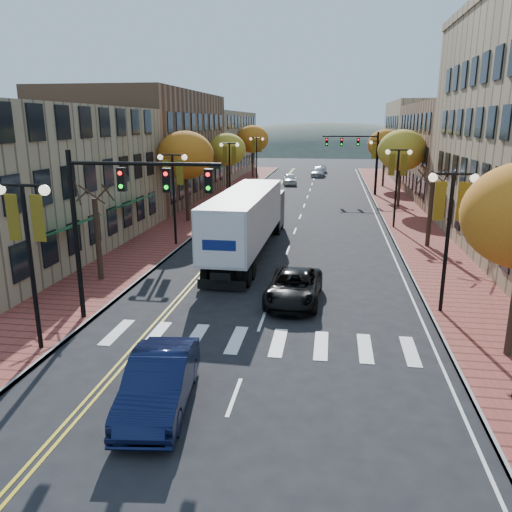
% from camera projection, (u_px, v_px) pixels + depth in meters
% --- Properties ---
extents(ground, '(200.00, 200.00, 0.00)m').
position_uv_depth(ground, '(246.00, 366.00, 16.95)').
color(ground, black).
rests_on(ground, ground).
extents(sidewalk_left, '(4.00, 85.00, 0.15)m').
position_uv_depth(sidewalk_left, '(212.00, 205.00, 49.27)').
color(sidewalk_left, brown).
rests_on(sidewalk_left, ground).
extents(sidewalk_right, '(4.00, 85.00, 0.15)m').
position_uv_depth(sidewalk_right, '(400.00, 210.00, 46.64)').
color(sidewalk_right, brown).
rests_on(sidewalk_right, ground).
extents(building_left_near, '(12.00, 22.00, 9.00)m').
position_uv_depth(building_left_near, '(9.00, 181.00, 30.67)').
color(building_left_near, '#9E8966').
rests_on(building_left_near, ground).
extents(building_left_mid, '(12.00, 24.00, 11.00)m').
position_uv_depth(building_left_mid, '(145.00, 147.00, 52.37)').
color(building_left_mid, brown).
rests_on(building_left_mid, ground).
extents(building_left_far, '(12.00, 26.00, 9.50)m').
position_uv_depth(building_left_far, '(204.00, 144.00, 76.42)').
color(building_left_far, '#9E8966').
rests_on(building_left_far, ground).
extents(building_right_mid, '(15.00, 24.00, 10.00)m').
position_uv_depth(building_right_mid, '(484.00, 151.00, 53.04)').
color(building_right_mid, brown).
rests_on(building_right_mid, ground).
extents(building_right_far, '(15.00, 20.00, 11.00)m').
position_uv_depth(building_right_far, '(442.00, 140.00, 73.91)').
color(building_right_far, '#9E8966').
rests_on(building_right_far, ground).
extents(tree_left_a, '(0.28, 0.28, 4.20)m').
position_uv_depth(tree_left_a, '(98.00, 239.00, 25.32)').
color(tree_left_a, '#382619').
rests_on(tree_left_a, sidewalk_left).
extents(tree_left_b, '(4.48, 4.48, 7.21)m').
position_uv_depth(tree_left_b, '(186.00, 155.00, 39.76)').
color(tree_left_b, '#382619').
rests_on(tree_left_b, sidewalk_left).
extents(tree_left_c, '(4.16, 4.16, 6.69)m').
position_uv_depth(tree_left_c, '(227.00, 150.00, 55.13)').
color(tree_left_c, '#382619').
rests_on(tree_left_c, sidewalk_left).
extents(tree_left_d, '(4.61, 4.61, 7.42)m').
position_uv_depth(tree_left_d, '(253.00, 139.00, 72.17)').
color(tree_left_d, '#382619').
rests_on(tree_left_d, sidewalk_left).
extents(tree_right_b, '(0.28, 0.28, 4.20)m').
position_uv_depth(tree_right_b, '(430.00, 214.00, 32.24)').
color(tree_right_b, '#382619').
rests_on(tree_right_b, sidewalk_right).
extents(tree_right_c, '(4.48, 4.48, 7.21)m').
position_uv_depth(tree_right_c, '(402.00, 150.00, 46.68)').
color(tree_right_c, '#382619').
rests_on(tree_right_c, sidewalk_right).
extents(tree_right_d, '(4.35, 4.35, 7.00)m').
position_uv_depth(tree_right_d, '(385.00, 145.00, 61.99)').
color(tree_right_d, '#382619').
rests_on(tree_right_d, sidewalk_right).
extents(lamp_left_a, '(1.96, 0.36, 6.05)m').
position_uv_depth(lamp_left_a, '(28.00, 236.00, 16.93)').
color(lamp_left_a, black).
rests_on(lamp_left_a, ground).
extents(lamp_left_b, '(1.96, 0.36, 6.05)m').
position_uv_depth(lamp_left_b, '(173.00, 182.00, 32.20)').
color(lamp_left_b, black).
rests_on(lamp_left_b, ground).
extents(lamp_left_c, '(1.96, 0.36, 6.05)m').
position_uv_depth(lamp_left_c, '(230.00, 161.00, 49.39)').
color(lamp_left_c, black).
rests_on(lamp_left_c, ground).
extents(lamp_left_d, '(1.96, 0.36, 6.05)m').
position_uv_depth(lamp_left_d, '(257.00, 151.00, 66.57)').
color(lamp_left_d, black).
rests_on(lamp_left_d, ground).
extents(lamp_right_a, '(1.96, 0.36, 6.05)m').
position_uv_depth(lamp_right_a, '(450.00, 216.00, 20.47)').
color(lamp_right_a, black).
rests_on(lamp_right_a, ground).
extents(lamp_right_b, '(1.96, 0.36, 6.05)m').
position_uv_depth(lamp_right_b, '(397.00, 173.00, 37.65)').
color(lamp_right_b, black).
rests_on(lamp_right_b, ground).
extents(lamp_right_c, '(1.96, 0.36, 6.05)m').
position_uv_depth(lamp_right_c, '(378.00, 157.00, 54.83)').
color(lamp_right_c, black).
rests_on(lamp_right_c, ground).
extents(traffic_mast_near, '(6.10, 0.35, 7.00)m').
position_uv_depth(traffic_mast_near, '(119.00, 205.00, 19.33)').
color(traffic_mast_near, black).
rests_on(traffic_mast_near, ground).
extents(traffic_mast_far, '(6.10, 0.34, 7.00)m').
position_uv_depth(traffic_mast_far, '(359.00, 151.00, 54.96)').
color(traffic_mast_far, black).
rests_on(traffic_mast_far, ground).
extents(semi_truck, '(2.84, 16.27, 4.06)m').
position_uv_depth(semi_truck, '(249.00, 216.00, 30.95)').
color(semi_truck, black).
rests_on(semi_truck, ground).
extents(navy_sedan, '(2.26, 5.00, 1.59)m').
position_uv_depth(navy_sedan, '(159.00, 382.00, 14.34)').
color(navy_sedan, black).
rests_on(navy_sedan, ground).
extents(black_suv, '(2.54, 5.17, 1.41)m').
position_uv_depth(black_suv, '(294.00, 287.00, 22.86)').
color(black_suv, black).
rests_on(black_suv, ground).
extents(car_far_white, '(2.30, 4.52, 1.47)m').
position_uv_depth(car_far_white, '(290.00, 179.00, 65.76)').
color(car_far_white, white).
rests_on(car_far_white, ground).
extents(car_far_silver, '(2.16, 4.65, 1.31)m').
position_uv_depth(car_far_silver, '(318.00, 172.00, 75.39)').
color(car_far_silver, '#ABA9B1').
rests_on(car_far_silver, ground).
extents(car_far_oncoming, '(1.80, 4.05, 1.29)m').
position_uv_depth(car_far_oncoming, '(321.00, 169.00, 81.36)').
color(car_far_oncoming, '#A0A0A7').
rests_on(car_far_oncoming, ground).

